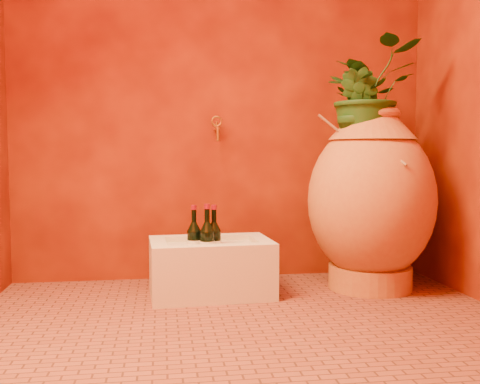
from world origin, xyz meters
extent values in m
plane|color=brown|center=(0.00, 0.00, 0.00)|extent=(2.50, 2.50, 0.00)
cube|color=#560F04|center=(0.00, 1.00, 1.25)|extent=(2.50, 0.02, 2.50)
cylinder|color=#B47532|center=(0.79, 0.59, 0.07)|extent=(0.51, 0.51, 0.13)
ellipsoid|color=#B47532|center=(0.79, 0.59, 0.50)|extent=(0.78, 0.78, 0.88)
cone|color=#B47532|center=(0.79, 0.59, 0.91)|extent=(0.53, 0.53, 0.13)
torus|color=#B47532|center=(0.79, 0.59, 0.98)|extent=(0.33, 0.33, 0.06)
cylinder|color=olive|center=(0.71, 0.54, 0.78)|extent=(0.47, 0.11, 0.39)
cylinder|color=olive|center=(0.77, 0.47, 0.82)|extent=(0.15, 0.43, 0.25)
cylinder|color=olive|center=(0.89, 0.51, 0.84)|extent=(0.16, 0.38, 0.20)
cube|color=beige|center=(-0.11, 0.58, 0.13)|extent=(0.67, 0.47, 0.27)
cube|color=beige|center=(-0.11, 0.76, 0.28)|extent=(0.65, 0.12, 0.03)
cube|color=beige|center=(-0.11, 0.40, 0.28)|extent=(0.65, 0.12, 0.03)
cube|color=beige|center=(-0.39, 0.58, 0.28)|extent=(0.10, 0.27, 0.03)
cube|color=beige|center=(0.17, 0.58, 0.28)|extent=(0.10, 0.27, 0.03)
cylinder|color=black|center=(-0.20, 0.62, 0.25)|extent=(0.07, 0.07, 0.18)
cone|color=black|center=(-0.20, 0.62, 0.37)|extent=(0.07, 0.07, 0.05)
cylinder|color=black|center=(-0.20, 0.62, 0.43)|extent=(0.03, 0.03, 0.07)
cylinder|color=maroon|center=(-0.20, 0.62, 0.47)|extent=(0.03, 0.03, 0.02)
cylinder|color=silver|center=(-0.20, 0.62, 0.25)|extent=(0.08, 0.08, 0.08)
cylinder|color=black|center=(-0.09, 0.59, 0.26)|extent=(0.07, 0.07, 0.18)
cone|color=black|center=(-0.09, 0.59, 0.37)|extent=(0.07, 0.07, 0.05)
cylinder|color=black|center=(-0.09, 0.59, 0.43)|extent=(0.03, 0.03, 0.07)
cylinder|color=maroon|center=(-0.09, 0.59, 0.47)|extent=(0.03, 0.03, 0.02)
cylinder|color=silver|center=(-0.09, 0.59, 0.26)|extent=(0.08, 0.08, 0.08)
cylinder|color=black|center=(-0.14, 0.54, 0.26)|extent=(0.08, 0.08, 0.18)
cone|color=black|center=(-0.14, 0.54, 0.38)|extent=(0.08, 0.08, 0.05)
cylinder|color=black|center=(-0.14, 0.54, 0.44)|extent=(0.03, 0.03, 0.07)
cylinder|color=maroon|center=(-0.14, 0.54, 0.48)|extent=(0.03, 0.03, 0.03)
cylinder|color=silver|center=(-0.14, 0.54, 0.26)|extent=(0.08, 0.08, 0.08)
cylinder|color=#A38025|center=(-0.04, 0.94, 0.91)|extent=(0.02, 0.13, 0.02)
cylinder|color=#A38025|center=(-0.04, 0.87, 0.87)|extent=(0.02, 0.02, 0.07)
torus|color=#A38025|center=(-0.04, 0.94, 0.96)|extent=(0.07, 0.01, 0.07)
cylinder|color=#A38025|center=(-0.04, 0.94, 0.93)|extent=(0.01, 0.01, 0.05)
imported|color=#1A481A|center=(0.77, 0.61, 1.09)|extent=(0.61, 0.56, 0.58)
imported|color=#1A481A|center=(0.69, 0.55, 0.99)|extent=(0.29, 0.31, 0.45)
camera|label=1|loc=(-0.37, -2.26, 0.76)|focal=40.00mm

